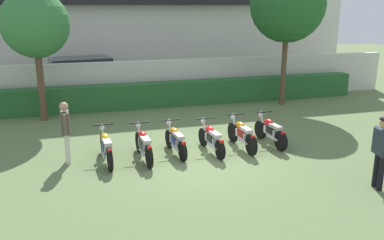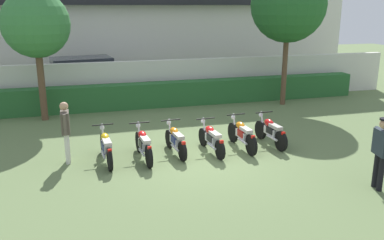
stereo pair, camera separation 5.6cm
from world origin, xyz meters
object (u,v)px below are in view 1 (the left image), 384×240
at_px(motorcycle_in_row_2, 176,140).
at_px(motorcycle_in_row_5, 270,131).
at_px(tree_far_side, 288,5).
at_px(motorcycle_in_row_4, 242,134).
at_px(motorcycle_in_row_1, 144,144).
at_px(motorcycle_in_row_3, 211,138).
at_px(inspector_person, 66,127).
at_px(parked_car, 85,78).
at_px(tree_near_inspector, 35,25).
at_px(officer_0, 382,147).
at_px(motorcycle_in_row_0, 106,147).

bearing_deg(motorcycle_in_row_2, motorcycle_in_row_5, -94.89).
distance_m(tree_far_side, motorcycle_in_row_4, 7.41).
relative_size(motorcycle_in_row_1, motorcycle_in_row_3, 1.05).
distance_m(motorcycle_in_row_5, inspector_person, 6.13).
distance_m(parked_car, tree_near_inspector, 4.91).
distance_m(tree_far_side, motorcycle_in_row_1, 9.46).
bearing_deg(tree_far_side, officer_0, -103.26).
bearing_deg(inspector_person, motorcycle_in_row_2, -3.27).
bearing_deg(tree_near_inspector, motorcycle_in_row_0, -69.45).
relative_size(motorcycle_in_row_1, officer_0, 1.10).
height_order(motorcycle_in_row_2, motorcycle_in_row_5, motorcycle_in_row_5).
bearing_deg(motorcycle_in_row_5, parked_car, 26.49).
distance_m(motorcycle_in_row_1, motorcycle_in_row_3, 2.03).
bearing_deg(tree_near_inspector, parked_car, 65.82).
bearing_deg(motorcycle_in_row_5, inspector_person, 83.91).
bearing_deg(motorcycle_in_row_3, officer_0, -143.71).
bearing_deg(parked_car, motorcycle_in_row_3, -78.18).
distance_m(tree_far_side, motorcycle_in_row_3, 8.05).
xyz_separation_m(parked_car, motorcycle_in_row_2, (2.23, -8.83, -0.50)).
relative_size(motorcycle_in_row_3, inspector_person, 1.06).
xyz_separation_m(tree_far_side, motorcycle_in_row_3, (-5.01, -5.02, -3.82)).
xyz_separation_m(tree_far_side, motorcycle_in_row_0, (-8.08, -4.96, -3.80)).
distance_m(parked_car, motorcycle_in_row_0, 8.94).
bearing_deg(motorcycle_in_row_0, inspector_person, 72.11).
height_order(tree_near_inspector, motorcycle_in_row_5, tree_near_inspector).
bearing_deg(motorcycle_in_row_2, inspector_person, 81.87).
relative_size(parked_car, officer_0, 2.71).
height_order(motorcycle_in_row_3, motorcycle_in_row_5, motorcycle_in_row_5).
bearing_deg(motorcycle_in_row_5, motorcycle_in_row_1, 87.99).
bearing_deg(tree_far_side, inspector_person, -152.74).
bearing_deg(tree_far_side, motorcycle_in_row_3, -134.96).
height_order(motorcycle_in_row_2, motorcycle_in_row_4, motorcycle_in_row_4).
distance_m(motorcycle_in_row_3, inspector_person, 4.15).
bearing_deg(motorcycle_in_row_5, motorcycle_in_row_3, 89.82).
distance_m(parked_car, inspector_person, 8.69).
distance_m(motorcycle_in_row_1, motorcycle_in_row_2, 0.99).
distance_m(parked_car, motorcycle_in_row_3, 9.57).
relative_size(tree_far_side, motorcycle_in_row_5, 3.16).
xyz_separation_m(parked_car, motorcycle_in_row_3, (3.29, -8.98, -0.50)).
distance_m(tree_near_inspector, motorcycle_in_row_1, 6.75).
height_order(tree_near_inspector, tree_far_side, tree_far_side).
xyz_separation_m(motorcycle_in_row_3, motorcycle_in_row_5, (2.00, 0.15, 0.01)).
bearing_deg(motorcycle_in_row_0, motorcycle_in_row_4, -93.11).
bearing_deg(inspector_person, motorcycle_in_row_5, -1.65).
bearing_deg(motorcycle_in_row_4, officer_0, -153.28).
bearing_deg(motorcycle_in_row_2, motorcycle_in_row_3, -103.00).
distance_m(tree_far_side, motorcycle_in_row_0, 10.21).
bearing_deg(motorcycle_in_row_3, parked_car, 15.53).
xyz_separation_m(parked_car, tree_far_side, (8.30, -3.96, 3.32)).
bearing_deg(officer_0, motorcycle_in_row_4, -50.69).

